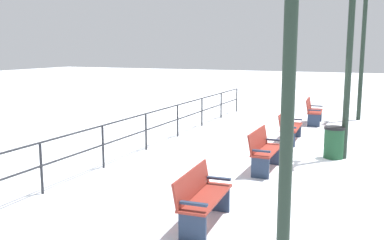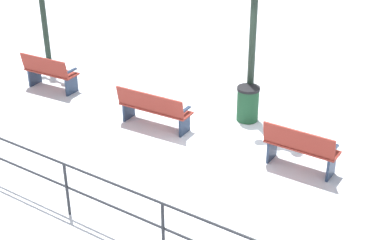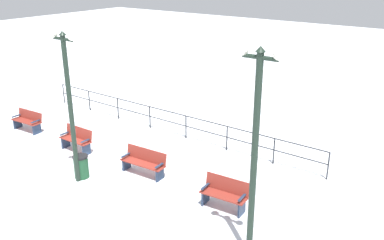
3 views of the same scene
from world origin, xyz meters
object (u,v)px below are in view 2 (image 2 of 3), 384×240
(bench_third, at_px, (154,108))
(bench_fourth, at_px, (49,72))
(trash_bin, at_px, (248,104))
(bench_second, at_px, (300,148))

(bench_third, height_order, bench_fourth, bench_fourth)
(trash_bin, bearing_deg, bench_third, 133.07)
(bench_second, relative_size, bench_fourth, 0.99)
(bench_second, height_order, trash_bin, bench_second)
(bench_second, height_order, bench_fourth, same)
(bench_fourth, bearing_deg, trash_bin, -80.31)
(bench_fourth, bearing_deg, bench_second, -95.16)
(bench_second, bearing_deg, trash_bin, 53.66)
(bench_fourth, xyz_separation_m, trash_bin, (1.23, -4.84, -0.08))
(bench_third, relative_size, bench_fourth, 1.17)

